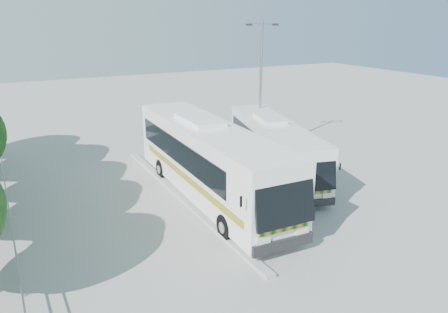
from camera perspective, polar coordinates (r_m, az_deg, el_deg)
ground at (r=21.34m, az=2.29°, el=-6.23°), size 100.00×100.00×0.00m
kerb_divider at (r=22.01m, az=-5.56°, el=-5.31°), size 0.40×16.00×0.15m
railing at (r=22.23m, az=-26.43°, el=-5.11°), size 0.06×22.00×1.00m
coach_main at (r=21.37m, az=-1.96°, el=-0.38°), size 3.09×13.33×3.68m
coach_adjacent at (r=24.86m, az=6.58°, el=1.27°), size 4.85×11.08×3.02m
lamppost at (r=28.32m, az=4.82°, el=9.62°), size 2.04×0.74×8.47m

